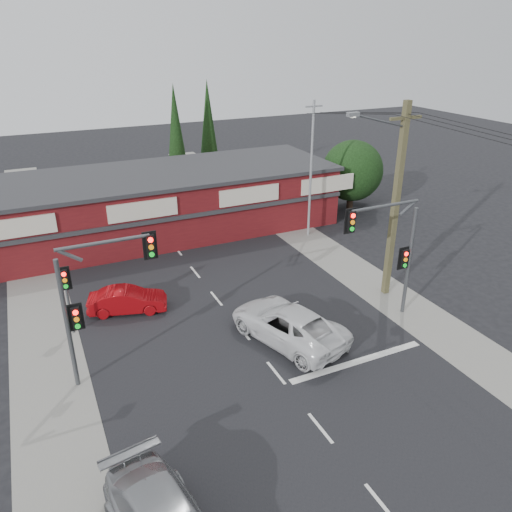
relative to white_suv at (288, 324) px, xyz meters
name	(u,v)px	position (x,y,z in m)	size (l,w,h in m)	color
ground	(268,364)	(-1.62, -1.29, -0.81)	(120.00, 120.00, 0.00)	black
road_strip	(225,309)	(-1.62, 3.71, -0.81)	(14.00, 70.00, 0.01)	black
verge_left	(46,350)	(-10.12, 3.71, -0.80)	(3.00, 70.00, 0.02)	gray
verge_right	(363,277)	(6.88, 3.71, -0.80)	(3.00, 70.00, 0.02)	gray
stop_line	(357,361)	(1.88, -2.79, -0.80)	(6.50, 0.35, 0.01)	silver
white_suv	(288,324)	(0.00, 0.00, 0.00)	(2.69, 5.83, 1.62)	silver
red_sedan	(128,300)	(-6.07, 5.57, -0.18)	(1.33, 3.83, 1.26)	#96090D
lane_dashes	(258,351)	(-1.62, -0.28, -0.80)	(0.12, 39.63, 0.01)	silver
shop_building	(145,204)	(-2.61, 15.69, 1.32)	(27.30, 8.40, 4.22)	#521014
tree_cluster	(351,173)	(13.07, 14.15, 2.09)	(5.90, 5.10, 5.50)	#2D2116
conifer_near	(176,132)	(1.88, 22.71, 4.67)	(1.80, 1.80, 9.25)	#2D2116
conifer_far	(208,125)	(5.38, 24.71, 4.67)	(1.80, 1.80, 9.25)	#2D2116
traffic_mast_left	(93,292)	(-8.04, 0.71, 3.12)	(3.77, 0.27, 5.97)	#47494C
traffic_mast_right	(393,243)	(5.25, -0.29, 3.14)	(3.96, 0.27, 5.97)	#47494C
pedestal_signal	(66,287)	(-8.82, 4.71, 1.60)	(0.55, 0.27, 3.38)	#47494C
utility_pole	(394,197)	(6.75, 1.69, 4.59)	(4.38, 0.59, 10.00)	brown
steel_pole	(311,168)	(7.38, 10.71, 3.89)	(1.20, 0.16, 9.00)	gray
power_lines	(503,143)	(6.86, -3.76, 8.23)	(2.01, 29.00, 1.22)	black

